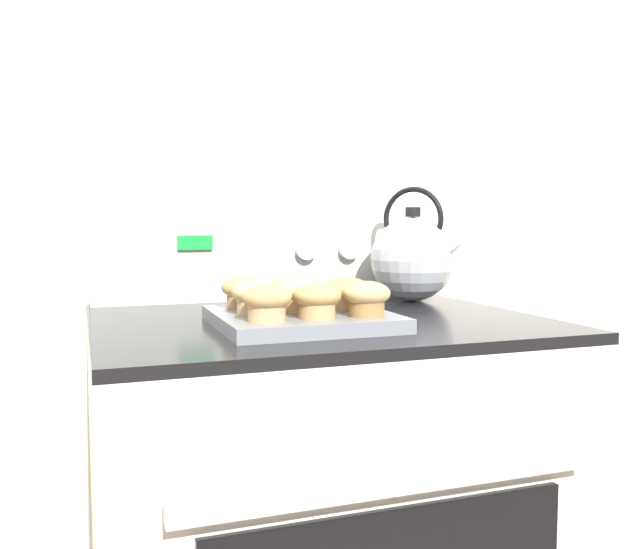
% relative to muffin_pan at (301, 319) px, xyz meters
% --- Properties ---
extents(wall_back, '(8.00, 0.05, 2.40)m').
position_rel_muffin_pan_xyz_m(wall_back, '(0.05, 0.43, 0.30)').
color(wall_back, white).
rests_on(wall_back, ground_plane).
extents(control_panel, '(0.73, 0.07, 0.21)m').
position_rel_muffin_pan_xyz_m(control_panel, '(0.06, 0.37, 0.09)').
color(control_panel, silver).
rests_on(control_panel, stove_range).
extents(muffin_pan, '(0.27, 0.27, 0.02)m').
position_rel_muffin_pan_xyz_m(muffin_pan, '(0.00, 0.00, 0.00)').
color(muffin_pan, slate).
rests_on(muffin_pan, stove_range).
extents(muffin_r0_c0, '(0.07, 0.07, 0.05)m').
position_rel_muffin_pan_xyz_m(muffin_r0_c0, '(-0.08, -0.08, 0.04)').
color(muffin_r0_c0, tan).
rests_on(muffin_r0_c0, muffin_pan).
extents(muffin_r0_c1, '(0.07, 0.07, 0.05)m').
position_rel_muffin_pan_xyz_m(muffin_r0_c1, '(0.00, -0.07, 0.04)').
color(muffin_r0_c1, tan).
rests_on(muffin_r0_c1, muffin_pan).
extents(muffin_r0_c2, '(0.07, 0.07, 0.05)m').
position_rel_muffin_pan_xyz_m(muffin_r0_c2, '(0.08, -0.08, 0.04)').
color(muffin_r0_c2, olive).
rests_on(muffin_r0_c2, muffin_pan).
extents(muffin_r1_c0, '(0.07, 0.07, 0.05)m').
position_rel_muffin_pan_xyz_m(muffin_r1_c0, '(-0.08, 0.00, 0.04)').
color(muffin_r1_c0, tan).
rests_on(muffin_r1_c0, muffin_pan).
extents(muffin_r1_c1, '(0.07, 0.07, 0.05)m').
position_rel_muffin_pan_xyz_m(muffin_r1_c1, '(-0.00, 0.00, 0.04)').
color(muffin_r1_c1, tan).
rests_on(muffin_r1_c1, muffin_pan).
extents(muffin_r1_c2, '(0.07, 0.07, 0.05)m').
position_rel_muffin_pan_xyz_m(muffin_r1_c2, '(0.08, -0.00, 0.04)').
color(muffin_r1_c2, tan).
rests_on(muffin_r1_c2, muffin_pan).
extents(muffin_r2_c0, '(0.07, 0.07, 0.05)m').
position_rel_muffin_pan_xyz_m(muffin_r2_c0, '(-0.08, 0.08, 0.04)').
color(muffin_r2_c0, '#A37A4C').
rests_on(muffin_r2_c0, muffin_pan).
extents(muffin_r2_c1, '(0.07, 0.07, 0.05)m').
position_rel_muffin_pan_xyz_m(muffin_r2_c1, '(-0.00, 0.07, 0.04)').
color(muffin_r2_c1, tan).
rests_on(muffin_r2_c1, muffin_pan).
extents(muffin_r2_c2, '(0.07, 0.07, 0.05)m').
position_rel_muffin_pan_xyz_m(muffin_r2_c2, '(0.08, 0.08, 0.04)').
color(muffin_r2_c2, '#A37A4C').
rests_on(muffin_r2_c2, muffin_pan).
extents(tea_kettle, '(0.18, 0.19, 0.24)m').
position_rel_muffin_pan_xyz_m(tea_kettle, '(0.32, 0.23, 0.08)').
color(tea_kettle, '#ADAFB5').
rests_on(tea_kettle, stove_range).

